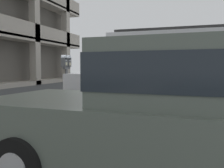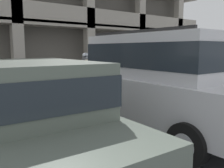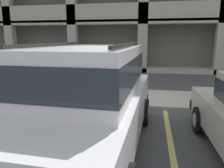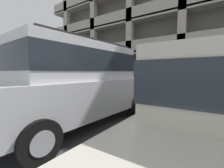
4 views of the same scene
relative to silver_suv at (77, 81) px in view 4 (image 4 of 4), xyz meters
name	(u,v)px [view 4 (image 4 of 4)]	position (x,y,z in m)	size (l,w,h in m)	color
ground_plane	(127,107)	(0.05, 2.47, -1.14)	(80.00, 80.00, 0.10)	#444749
sidewalk	(141,99)	(0.05, 3.77, -1.03)	(40.00, 2.20, 0.12)	#ADA89E
parking_stall_lines	(150,124)	(1.53, 1.07, -1.08)	(12.03, 4.80, 0.01)	#DBD16B
silver_suv	(77,81)	(0.00, 0.00, 0.00)	(2.14, 4.84, 2.03)	silver
red_sedan	(20,86)	(-2.85, -0.12, -0.27)	(2.04, 4.58, 1.54)	#5B665B
parking_meter_near	(133,75)	(0.11, 2.81, 0.12)	(0.35, 0.12, 1.45)	#595B60
parking_garage	(192,27)	(0.47, 15.45, 4.95)	(32.00, 10.00, 13.25)	#5C5851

